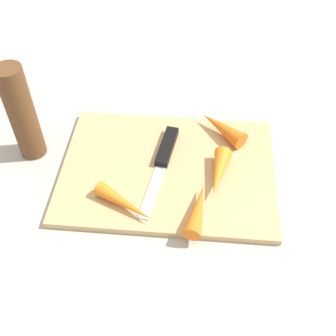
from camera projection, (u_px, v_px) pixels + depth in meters
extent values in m
plane|color=#ADA8A0|center=(168.00, 173.00, 0.73)|extent=(1.40, 1.40, 0.00)
cube|color=tan|center=(168.00, 170.00, 0.73)|extent=(0.36, 0.26, 0.01)
cube|color=#B7B7BC|center=(152.00, 192.00, 0.69)|extent=(0.03, 0.11, 0.00)
cube|color=black|center=(167.00, 147.00, 0.75)|extent=(0.04, 0.09, 0.01)
cone|color=orange|center=(222.00, 128.00, 0.76)|extent=(0.09, 0.09, 0.03)
cone|color=orange|center=(218.00, 173.00, 0.69)|extent=(0.05, 0.10, 0.03)
cone|color=orange|center=(198.00, 209.00, 0.65)|extent=(0.04, 0.10, 0.03)
cone|color=orange|center=(125.00, 203.00, 0.66)|extent=(0.10, 0.07, 0.02)
cylinder|color=brown|center=(22.00, 114.00, 0.70)|extent=(0.05, 0.05, 0.18)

